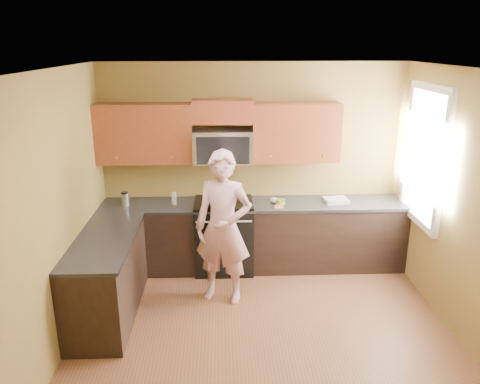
{
  "coord_description": "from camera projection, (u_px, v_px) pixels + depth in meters",
  "views": [
    {
      "loc": [
        -0.42,
        -4.04,
        2.93
      ],
      "look_at": [
        -0.2,
        1.3,
        1.2
      ],
      "focal_mm": 34.73,
      "sensor_mm": 36.0,
      "label": 1
    }
  ],
  "objects": [
    {
      "name": "stove",
      "position": [
        224.0,
        235.0,
        6.19
      ],
      "size": [
        0.76,
        0.65,
        0.95
      ],
      "primitive_type": null,
      "color": "black",
      "rests_on": "floor"
    },
    {
      "name": "upper_cab_over_mw",
      "position": [
        222.0,
        111.0,
        5.84
      ],
      "size": [
        0.76,
        0.33,
        0.3
      ],
      "primitive_type": "cube",
      "color": "maroon",
      "rests_on": "wall_back"
    },
    {
      "name": "ceiling",
      "position": [
        270.0,
        71.0,
        3.92
      ],
      "size": [
        4.0,
        4.0,
        0.0
      ],
      "primitive_type": "plane",
      "rotation": [
        3.14,
        0.0,
        0.0
      ],
      "color": "white",
      "rests_on": "ground"
    },
    {
      "name": "dish_towel",
      "position": [
        336.0,
        200.0,
        6.1
      ],
      "size": [
        0.32,
        0.27,
        0.05
      ],
      "primitive_type": "cube",
      "rotation": [
        0.0,
        0.0,
        0.1
      ],
      "color": "silver",
      "rests_on": "countertop_back"
    },
    {
      "name": "wall_back",
      "position": [
        253.0,
        165.0,
        6.24
      ],
      "size": [
        4.0,
        0.0,
        4.0
      ],
      "primitive_type": "plane",
      "rotation": [
        1.57,
        0.0,
        0.0
      ],
      "color": "brown",
      "rests_on": "ground"
    },
    {
      "name": "napkin_a",
      "position": [
        248.0,
        205.0,
        5.91
      ],
      "size": [
        0.14,
        0.15,
        0.06
      ],
      "primitive_type": "ellipsoid",
      "rotation": [
        0.0,
        0.0,
        -0.36
      ],
      "color": "silver",
      "rests_on": "countertop_back"
    },
    {
      "name": "upper_cab_left",
      "position": [
        147.0,
        162.0,
        6.0
      ],
      "size": [
        1.22,
        0.33,
        0.75
      ],
      "primitive_type": null,
      "color": "maroon",
      "rests_on": "wall_back"
    },
    {
      "name": "cabinet_left_run",
      "position": [
        107.0,
        279.0,
        5.12
      ],
      "size": [
        0.6,
        1.6,
        0.88
      ],
      "primitive_type": "cube",
      "color": "black",
      "rests_on": "floor"
    },
    {
      "name": "glass_c",
      "position": [
        174.0,
        200.0,
        6.01
      ],
      "size": [
        0.08,
        0.08,
        0.12
      ],
      "primitive_type": "cylinder",
      "rotation": [
        0.0,
        0.0,
        -0.21
      ],
      "color": "silver",
      "rests_on": "countertop_back"
    },
    {
      "name": "toast_slice",
      "position": [
        279.0,
        207.0,
        5.91
      ],
      "size": [
        0.11,
        0.11,
        0.01
      ],
      "primitive_type": "cube",
      "rotation": [
        0.0,
        0.0,
        -0.01
      ],
      "color": "#B27F47",
      "rests_on": "countertop_back"
    },
    {
      "name": "upper_cab_right",
      "position": [
        295.0,
        161.0,
        6.07
      ],
      "size": [
        1.12,
        0.33,
        0.75
      ],
      "primitive_type": null,
      "color": "maroon",
      "rests_on": "wall_back"
    },
    {
      "name": "cabinet_back_run",
      "position": [
        254.0,
        236.0,
        6.24
      ],
      "size": [
        4.0,
        0.6,
        0.88
      ],
      "primitive_type": "cube",
      "color": "black",
      "rests_on": "floor"
    },
    {
      "name": "wall_left",
      "position": [
        50.0,
        222.0,
        4.26
      ],
      "size": [
        0.0,
        4.0,
        4.0
      ],
      "primitive_type": "plane",
      "rotation": [
        1.57,
        0.0,
        1.57
      ],
      "color": "brown",
      "rests_on": "ground"
    },
    {
      "name": "glass_b",
      "position": [
        174.0,
        197.0,
        6.14
      ],
      "size": [
        0.08,
        0.08,
        0.12
      ],
      "primitive_type": "cylinder",
      "rotation": [
        0.0,
        0.0,
        -0.13
      ],
      "color": "silver",
      "rests_on": "countertop_back"
    },
    {
      "name": "napkin_b",
      "position": [
        274.0,
        200.0,
        6.08
      ],
      "size": [
        0.14,
        0.15,
        0.07
      ],
      "primitive_type": "ellipsoid",
      "rotation": [
        0.0,
        0.0,
        -0.19
      ],
      "color": "silver",
      "rests_on": "countertop_back"
    },
    {
      "name": "wall_front",
      "position": [
        303.0,
        357.0,
        2.44
      ],
      "size": [
        4.0,
        0.0,
        4.0
      ],
      "primitive_type": "plane",
      "rotation": [
        -1.57,
        0.0,
        0.0
      ],
      "color": "brown",
      "rests_on": "ground"
    },
    {
      "name": "countertop_back",
      "position": [
        254.0,
        204.0,
        6.08
      ],
      "size": [
        4.0,
        0.62,
        0.04
      ],
      "primitive_type": "cube",
      "color": "black",
      "rests_on": "cabinet_back_run"
    },
    {
      "name": "woman",
      "position": [
        223.0,
        228.0,
        5.31
      ],
      "size": [
        0.76,
        0.6,
        1.81
      ],
      "primitive_type": "imported",
      "rotation": [
        0.0,
        0.0,
        -0.29
      ],
      "color": "#CD667C",
      "rests_on": "floor"
    },
    {
      "name": "microwave",
      "position": [
        223.0,
        162.0,
        6.0
      ],
      "size": [
        0.76,
        0.4,
        0.42
      ],
      "primitive_type": null,
      "color": "silver",
      "rests_on": "wall_back"
    },
    {
      "name": "glass_a",
      "position": [
        127.0,
        199.0,
        6.03
      ],
      "size": [
        0.09,
        0.09,
        0.12
      ],
      "primitive_type": "cylinder",
      "rotation": [
        0.0,
        0.0,
        0.34
      ],
      "color": "silver",
      "rests_on": "countertop_back"
    },
    {
      "name": "butter_tub",
      "position": [
        280.0,
        204.0,
        6.02
      ],
      "size": [
        0.13,
        0.13,
        0.09
      ],
      "primitive_type": null,
      "rotation": [
        0.0,
        0.0,
        -0.06
      ],
      "color": "gold",
      "rests_on": "countertop_back"
    },
    {
      "name": "window",
      "position": [
        425.0,
        156.0,
        5.46
      ],
      "size": [
        0.06,
        1.06,
        1.66
      ],
      "primitive_type": null,
      "color": "white",
      "rests_on": "wall_right"
    },
    {
      "name": "frying_pan",
      "position": [
        217.0,
        204.0,
        5.93
      ],
      "size": [
        0.41,
        0.56,
        0.07
      ],
      "primitive_type": null,
      "rotation": [
        0.0,
        0.0,
        0.28
      ],
      "color": "black",
      "rests_on": "stove"
    },
    {
      "name": "floor",
      "position": [
        265.0,
        342.0,
        4.75
      ],
      "size": [
        4.0,
        4.0,
        0.0
      ],
      "primitive_type": "plane",
      "color": "brown",
      "rests_on": "ground"
    },
    {
      "name": "countertop_left",
      "position": [
        104.0,
        240.0,
        4.98
      ],
      "size": [
        0.62,
        1.6,
        0.04
      ],
      "primitive_type": "cube",
      "color": "black",
      "rests_on": "cabinet_left_run"
    },
    {
      "name": "travel_mug",
      "position": [
        126.0,
        206.0,
        5.97
      ],
      "size": [
        0.11,
        0.11,
        0.19
      ],
      "primitive_type": null,
      "rotation": [
        0.0,
        0.0,
        0.26
      ],
      "color": "silver",
      "rests_on": "countertop_back"
    },
    {
      "name": "wall_right",
      "position": [
        476.0,
        216.0,
        4.42
      ],
      "size": [
        0.0,
        4.0,
        4.0
      ],
      "primitive_type": "plane",
      "rotation": [
        1.57,
        0.0,
        -1.57
      ],
      "color": "brown",
      "rests_on": "ground"
    }
  ]
}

